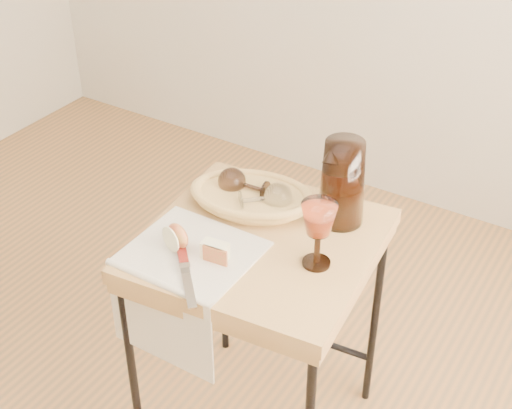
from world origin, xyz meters
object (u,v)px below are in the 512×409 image
Objects in this scene: bread_basket at (252,199)px; goblet_lying_b at (262,199)px; goblet_lying_a at (246,185)px; wine_goblet at (318,235)px; side_table at (260,341)px; apple_half at (178,236)px; pitcher at (343,182)px; table_knife at (185,269)px; tea_towel at (192,252)px.

goblet_lying_b is (0.05, -0.02, 0.03)m from bread_basket.
wine_goblet is at bearing 149.93° from goblet_lying_a.
goblet_lying_a is at bearing 134.18° from side_table.
goblet_lying_b is at bearing 85.57° from apple_half.
side_table is 2.66× the size of pitcher.
pitcher is at bearing 108.66° from table_knife.
pitcher is 0.46m from apple_half.
bread_basket is at bearing 130.42° from side_table.
wine_goblet is (0.28, -0.13, 0.07)m from bread_basket.
apple_half is (-0.30, -0.34, -0.08)m from pitcher.
bread_basket is (0.02, 0.26, 0.02)m from tea_towel.
goblet_lying_a is 0.28m from apple_half.
goblet_lying_a is (-0.03, 0.01, 0.03)m from bread_basket.
wine_goblet reaches higher than side_table.
bread_basket is at bearing 154.23° from wine_goblet.
wine_goblet is at bearing -41.22° from bread_basket.
bread_basket is 2.38× the size of goblet_lying_a.
goblet_lying_a reaches higher than tea_towel.
bread_basket is at bearing 86.45° from tea_towel.
goblet_lying_b reaches higher than apple_half.
goblet_lying_b is 0.51× the size of table_knife.
pitcher is (0.19, 0.09, 0.07)m from goblet_lying_b.
table_knife reaches higher than side_table.
side_table is 0.42m from tea_towel.
bread_basket reaches higher than tea_towel.
goblet_lying_b is (0.06, 0.24, 0.05)m from tea_towel.
table_knife is at bearing -135.50° from pitcher.
bread_basket is at bearing 96.00° from apple_half.
goblet_lying_b is at bearing 75.78° from tea_towel.
goblet_lying_a is 0.28m from pitcher.
goblet_lying_b is at bearing 152.14° from goblet_lying_a.
wine_goblet is at bearing 85.54° from table_knife.
tea_towel is 0.09m from table_knife.
tea_towel is 1.13× the size of pitcher.
goblet_lying_b is at bearing 153.47° from wine_goblet.
pitcher is at bearing 1.32° from bread_basket.
apple_half is at bearing -117.43° from bread_basket.
goblet_lying_b reaches higher than bread_basket.
apple_half is at bearing -177.29° from table_knife.
goblet_lying_a is (-0.01, 0.28, 0.05)m from tea_towel.
goblet_lying_a is at bearing 144.36° from table_knife.
side_table is at bearing -65.03° from bread_basket.
pitcher reaches higher than wine_goblet.
wine_goblet reaches higher than bread_basket.
side_table is at bearing 117.06° from table_knife.
goblet_lying_a and goblet_lying_b have the same top height.
tea_towel is at bearing 88.17° from goblet_lying_a.
goblet_lying_b is 0.22m from pitcher.
bread_basket is 0.34m from table_knife.
bread_basket reaches higher than table_knife.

